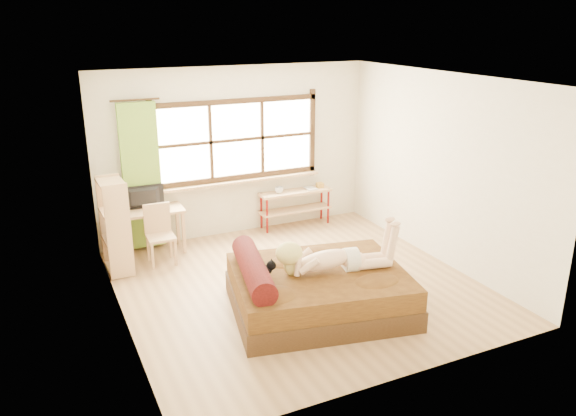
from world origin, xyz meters
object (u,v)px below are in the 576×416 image
woman (333,247)px  bookshelf (115,226)px  bed (315,289)px  desk (146,216)px  chair (159,230)px  pipe_shelf (296,200)px  kitten (260,269)px

woman → bookshelf: size_ratio=1.08×
bed → woman: (0.20, -0.06, 0.54)m
desk → woman: bearing=-56.7°
bed → chair: bearing=132.4°
pipe_shelf → kitten: bearing=-122.9°
chair → woman: bearing=-54.5°
bookshelf → bed: bearing=-49.5°
woman → bookshelf: 3.11m
bookshelf → desk: bearing=40.2°
pipe_shelf → bookshelf: 3.11m
bed → woman: size_ratio=1.63×
pipe_shelf → bookshelf: size_ratio=0.94×
woman → desk: (-1.65, 2.69, -0.23)m
kitten → pipe_shelf: 3.19m
bed → bookshelf: 2.95m
bed → kitten: bearing=-176.1°
woman → chair: 2.81m
desk → pipe_shelf: pipe_shelf is taller
bookshelf → kitten: bearing=-59.7°
kitten → chair: (-0.68, 2.17, -0.16)m
woman → chair: (-1.55, 2.32, -0.35)m
pipe_shelf → bed: bearing=-111.0°
pipe_shelf → bookshelf: bearing=-168.8°
desk → pipe_shelf: size_ratio=0.89×
chair → desk: bearing=107.1°
bed → pipe_shelf: bearing=80.0°
kitten → pipe_shelf: kitten is taller
chair → bookshelf: size_ratio=0.65×
bed → bookshelf: bookshelf is taller
pipe_shelf → bookshelf: (-3.05, -0.58, 0.22)m
woman → pipe_shelf: bearing=84.0°
chair → pipe_shelf: (2.44, 0.49, -0.02)m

